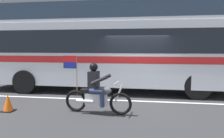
% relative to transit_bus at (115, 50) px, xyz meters
% --- Properties ---
extents(ground_plane, '(60.00, 60.00, 0.00)m').
position_rel_transit_bus_xyz_m(ground_plane, '(1.03, -1.19, -1.88)').
color(ground_plane, '#2B2B2D').
extents(sidewalk_curb, '(28.00, 3.80, 0.15)m').
position_rel_transit_bus_xyz_m(sidewalk_curb, '(1.03, 3.91, -1.81)').
color(sidewalk_curb, gray).
rests_on(sidewalk_curb, ground_plane).
extents(lane_center_stripe, '(26.60, 0.14, 0.01)m').
position_rel_transit_bus_xyz_m(lane_center_stripe, '(1.03, -1.79, -1.88)').
color(lane_center_stripe, silver).
rests_on(lane_center_stripe, ground_plane).
extents(transit_bus, '(12.42, 2.77, 3.22)m').
position_rel_transit_bus_xyz_m(transit_bus, '(0.00, 0.00, 0.00)').
color(transit_bus, silver).
rests_on(transit_bus, ground_plane).
extents(motorcycle_with_rider, '(2.19, 0.65, 1.78)m').
position_rel_transit_bus_xyz_m(motorcycle_with_rider, '(-0.08, -3.49, -1.22)').
color(motorcycle_with_rider, black).
rests_on(motorcycle_with_rider, ground_plane).
extents(traffic_cone, '(0.36, 0.36, 0.55)m').
position_rel_transit_bus_xyz_m(traffic_cone, '(-2.94, -3.71, -1.63)').
color(traffic_cone, '#EA590F').
rests_on(traffic_cone, ground_plane).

